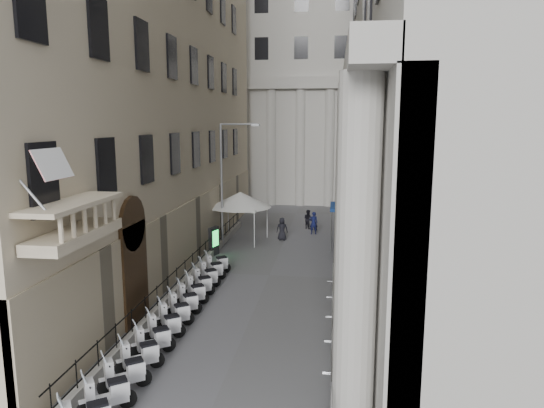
# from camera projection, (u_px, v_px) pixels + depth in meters

# --- Properties ---
(far_building) EXTENTS (22.00, 10.00, 30.00)m
(far_building) POSITION_uv_depth(u_px,v_px,m) (304.00, 64.00, 53.43)
(far_building) COLOR #A4A19B
(far_building) RESTS_ON ground
(iron_fence) EXTENTS (0.30, 28.00, 1.40)m
(iron_fence) POSITION_uv_depth(u_px,v_px,m) (190.00, 279.00, 27.14)
(iron_fence) COLOR black
(iron_fence) RESTS_ON ground
(blue_awning) EXTENTS (1.60, 3.00, 3.00)m
(blue_awning) POSITION_uv_depth(u_px,v_px,m) (341.00, 248.00, 33.89)
(blue_awning) COLOR navy
(blue_awning) RESTS_ON ground
(scooter_2) EXTENTS (1.47, 1.26, 1.50)m
(scooter_2) POSITION_uv_depth(u_px,v_px,m) (126.00, 390.00, 15.85)
(scooter_2) COLOR silver
(scooter_2) RESTS_ON ground
(scooter_3) EXTENTS (1.47, 1.26, 1.50)m
(scooter_3) POSITION_uv_depth(u_px,v_px,m) (141.00, 371.00, 17.07)
(scooter_3) COLOR silver
(scooter_3) RESTS_ON ground
(scooter_4) EXTENTS (1.47, 1.26, 1.50)m
(scooter_4) POSITION_uv_depth(u_px,v_px,m) (154.00, 355.00, 18.28)
(scooter_4) COLOR silver
(scooter_4) RESTS_ON ground
(scooter_5) EXTENTS (1.47, 1.26, 1.50)m
(scooter_5) POSITION_uv_depth(u_px,v_px,m) (165.00, 340.00, 19.49)
(scooter_5) COLOR silver
(scooter_5) RESTS_ON ground
(scooter_6) EXTENTS (1.47, 1.26, 1.50)m
(scooter_6) POSITION_uv_depth(u_px,v_px,m) (175.00, 327.00, 20.70)
(scooter_6) COLOR silver
(scooter_6) RESTS_ON ground
(scooter_7) EXTENTS (1.47, 1.26, 1.50)m
(scooter_7) POSITION_uv_depth(u_px,v_px,m) (184.00, 316.00, 21.92)
(scooter_7) COLOR silver
(scooter_7) RESTS_ON ground
(scooter_8) EXTENTS (1.47, 1.26, 1.50)m
(scooter_8) POSITION_uv_depth(u_px,v_px,m) (192.00, 306.00, 23.13)
(scooter_8) COLOR silver
(scooter_8) RESTS_ON ground
(scooter_9) EXTENTS (1.47, 1.26, 1.50)m
(scooter_9) POSITION_uv_depth(u_px,v_px,m) (199.00, 297.00, 24.34)
(scooter_9) COLOR silver
(scooter_9) RESTS_ON ground
(scooter_10) EXTENTS (1.47, 1.26, 1.50)m
(scooter_10) POSITION_uv_depth(u_px,v_px,m) (206.00, 289.00, 25.55)
(scooter_10) COLOR silver
(scooter_10) RESTS_ON ground
(scooter_11) EXTENTS (1.47, 1.26, 1.50)m
(scooter_11) POSITION_uv_depth(u_px,v_px,m) (212.00, 281.00, 26.77)
(scooter_11) COLOR silver
(scooter_11) RESTS_ON ground
(scooter_12) EXTENTS (1.47, 1.26, 1.50)m
(scooter_12) POSITION_uv_depth(u_px,v_px,m) (217.00, 274.00, 27.98)
(scooter_12) COLOR silver
(scooter_12) RESTS_ON ground
(barrier_1) EXTENTS (0.60, 2.40, 1.10)m
(barrier_1) POSITION_uv_depth(u_px,v_px,m) (331.00, 394.00, 15.64)
(barrier_1) COLOR #ABAEB3
(barrier_1) RESTS_ON ground
(barrier_2) EXTENTS (0.60, 2.40, 1.10)m
(barrier_2) POSITION_uv_depth(u_px,v_px,m) (331.00, 357.00, 18.08)
(barrier_2) COLOR #ABAEB3
(barrier_2) RESTS_ON ground
(barrier_3) EXTENTS (0.60, 2.40, 1.10)m
(barrier_3) POSITION_uv_depth(u_px,v_px,m) (332.00, 329.00, 20.53)
(barrier_3) COLOR #ABAEB3
(barrier_3) RESTS_ON ground
(barrier_4) EXTENTS (0.60, 2.40, 1.10)m
(barrier_4) POSITION_uv_depth(u_px,v_px,m) (332.00, 307.00, 22.97)
(barrier_4) COLOR #ABAEB3
(barrier_4) RESTS_ON ground
(barrier_5) EXTENTS (0.60, 2.40, 1.10)m
(barrier_5) POSITION_uv_depth(u_px,v_px,m) (333.00, 289.00, 25.41)
(barrier_5) COLOR #ABAEB3
(barrier_5) RESTS_ON ground
(security_tent) EXTENTS (4.51, 4.51, 3.66)m
(security_tent) POSITION_uv_depth(u_px,v_px,m) (238.00, 199.00, 35.59)
(security_tent) COLOR silver
(security_tent) RESTS_ON ground
(street_lamp) EXTENTS (2.80, 0.38, 8.59)m
(street_lamp) POSITION_uv_depth(u_px,v_px,m) (226.00, 174.00, 33.51)
(street_lamp) COLOR #999BA2
(street_lamp) RESTS_ON ground
(info_kiosk) EXTENTS (0.52, 0.93, 1.88)m
(info_kiosk) POSITION_uv_depth(u_px,v_px,m) (214.00, 241.00, 31.84)
(info_kiosk) COLOR black
(info_kiosk) RESTS_ON ground
(pedestrian_a) EXTENTS (0.73, 0.57, 1.79)m
(pedestrian_a) POSITION_uv_depth(u_px,v_px,m) (314.00, 223.00, 37.81)
(pedestrian_a) COLOR #0D1135
(pedestrian_a) RESTS_ON ground
(pedestrian_b) EXTENTS (0.97, 0.96, 1.59)m
(pedestrian_b) POSITION_uv_depth(u_px,v_px,m) (308.00, 219.00, 39.80)
(pedestrian_b) COLOR black
(pedestrian_b) RESTS_ON ground
(pedestrian_c) EXTENTS (0.86, 0.58, 1.71)m
(pedestrian_c) POSITION_uv_depth(u_px,v_px,m) (282.00, 229.00, 35.88)
(pedestrian_c) COLOR black
(pedestrian_c) RESTS_ON ground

